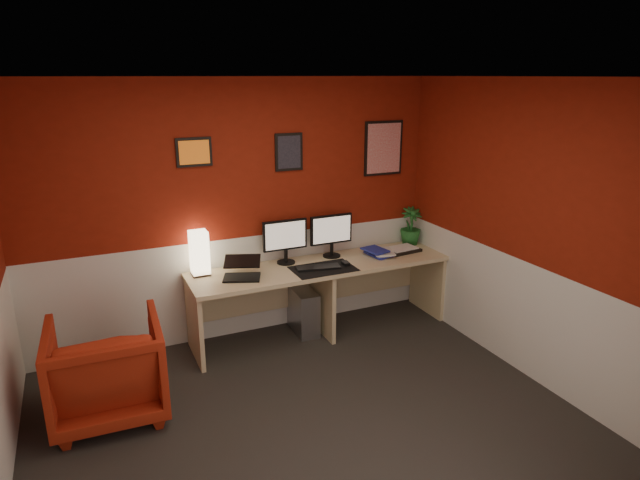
{
  "coord_description": "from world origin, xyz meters",
  "views": [
    {
      "loc": [
        -1.38,
        -3.16,
        2.51
      ],
      "look_at": [
        0.6,
        1.21,
        1.05
      ],
      "focal_mm": 30.46,
      "sensor_mm": 36.0,
      "label": 1
    }
  ],
  "objects_px": {
    "desk": "(321,299)",
    "laptop": "(241,267)",
    "potted_plant": "(411,226)",
    "shoji_lamp": "(199,254)",
    "monitor_left": "(285,235)",
    "monitor_right": "(332,229)",
    "armchair": "(107,369)",
    "zen_tray": "(402,250)",
    "pc_tower": "(303,310)"
  },
  "relations": [
    {
      "from": "shoji_lamp",
      "to": "laptop",
      "type": "distance_m",
      "value": 0.42
    },
    {
      "from": "laptop",
      "to": "zen_tray",
      "type": "bearing_deg",
      "value": 23.65
    },
    {
      "from": "laptop",
      "to": "armchair",
      "type": "xyz_separation_m",
      "value": [
        -1.23,
        -0.53,
        -0.46
      ]
    },
    {
      "from": "laptop",
      "to": "monitor_right",
      "type": "xyz_separation_m",
      "value": [
        1.02,
        0.23,
        0.18
      ]
    },
    {
      "from": "monitor_left",
      "to": "pc_tower",
      "type": "relative_size",
      "value": 1.29
    },
    {
      "from": "laptop",
      "to": "armchair",
      "type": "height_order",
      "value": "laptop"
    },
    {
      "from": "monitor_left",
      "to": "zen_tray",
      "type": "xyz_separation_m",
      "value": [
        1.25,
        -0.15,
        -0.28
      ]
    },
    {
      "from": "monitor_left",
      "to": "zen_tray",
      "type": "relative_size",
      "value": 1.66
    },
    {
      "from": "desk",
      "to": "pc_tower",
      "type": "relative_size",
      "value": 5.78
    },
    {
      "from": "laptop",
      "to": "monitor_left",
      "type": "xyz_separation_m",
      "value": [
        0.52,
        0.23,
        0.18
      ]
    },
    {
      "from": "laptop",
      "to": "pc_tower",
      "type": "height_order",
      "value": "laptop"
    },
    {
      "from": "monitor_left",
      "to": "armchair",
      "type": "bearing_deg",
      "value": -156.36
    },
    {
      "from": "laptop",
      "to": "desk",
      "type": "bearing_deg",
      "value": 24.46
    },
    {
      "from": "desk",
      "to": "monitor_left",
      "type": "distance_m",
      "value": 0.74
    },
    {
      "from": "armchair",
      "to": "shoji_lamp",
      "type": "bearing_deg",
      "value": -136.62
    },
    {
      "from": "desk",
      "to": "shoji_lamp",
      "type": "bearing_deg",
      "value": 169.7
    },
    {
      "from": "zen_tray",
      "to": "armchair",
      "type": "distance_m",
      "value": 3.08
    },
    {
      "from": "monitor_right",
      "to": "potted_plant",
      "type": "xyz_separation_m",
      "value": [
        0.97,
        0.03,
        -0.09
      ]
    },
    {
      "from": "shoji_lamp",
      "to": "potted_plant",
      "type": "relative_size",
      "value": 0.98
    },
    {
      "from": "monitor_right",
      "to": "pc_tower",
      "type": "height_order",
      "value": "monitor_right"
    },
    {
      "from": "zen_tray",
      "to": "armchair",
      "type": "height_order",
      "value": "armchair"
    },
    {
      "from": "armchair",
      "to": "zen_tray",
      "type": "bearing_deg",
      "value": -166.02
    },
    {
      "from": "monitor_left",
      "to": "shoji_lamp",
      "type": "bearing_deg",
      "value": 178.42
    },
    {
      "from": "potted_plant",
      "to": "pc_tower",
      "type": "relative_size",
      "value": 0.91
    },
    {
      "from": "desk",
      "to": "shoji_lamp",
      "type": "distance_m",
      "value": 1.29
    },
    {
      "from": "shoji_lamp",
      "to": "zen_tray",
      "type": "relative_size",
      "value": 1.14
    },
    {
      "from": "laptop",
      "to": "shoji_lamp",
      "type": "bearing_deg",
      "value": 162.64
    },
    {
      "from": "zen_tray",
      "to": "potted_plant",
      "type": "xyz_separation_m",
      "value": [
        0.22,
        0.18,
        0.19
      ]
    },
    {
      "from": "pc_tower",
      "to": "desk",
      "type": "bearing_deg",
      "value": -30.8
    },
    {
      "from": "monitor_right",
      "to": "zen_tray",
      "type": "xyz_separation_m",
      "value": [
        0.75,
        -0.15,
        -0.28
      ]
    },
    {
      "from": "shoji_lamp",
      "to": "pc_tower",
      "type": "height_order",
      "value": "shoji_lamp"
    },
    {
      "from": "pc_tower",
      "to": "monitor_right",
      "type": "bearing_deg",
      "value": 15.58
    },
    {
      "from": "shoji_lamp",
      "to": "monitor_left",
      "type": "distance_m",
      "value": 0.84
    },
    {
      "from": "monitor_right",
      "to": "zen_tray",
      "type": "relative_size",
      "value": 1.66
    },
    {
      "from": "monitor_right",
      "to": "pc_tower",
      "type": "bearing_deg",
      "value": -167.3
    },
    {
      "from": "potted_plant",
      "to": "monitor_left",
      "type": "bearing_deg",
      "value": -179.01
    },
    {
      "from": "potted_plant",
      "to": "zen_tray",
      "type": "bearing_deg",
      "value": -140.61
    },
    {
      "from": "laptop",
      "to": "armchair",
      "type": "relative_size",
      "value": 0.39
    },
    {
      "from": "desk",
      "to": "zen_tray",
      "type": "bearing_deg",
      "value": 1.79
    },
    {
      "from": "potted_plant",
      "to": "armchair",
      "type": "distance_m",
      "value": 3.36
    },
    {
      "from": "potted_plant",
      "to": "shoji_lamp",
      "type": "bearing_deg",
      "value": -179.95
    },
    {
      "from": "desk",
      "to": "potted_plant",
      "type": "xyz_separation_m",
      "value": [
        1.17,
        0.21,
        0.57
      ]
    },
    {
      "from": "monitor_left",
      "to": "monitor_right",
      "type": "relative_size",
      "value": 1.0
    },
    {
      "from": "shoji_lamp",
      "to": "armchair",
      "type": "distance_m",
      "value": 1.32
    },
    {
      "from": "desk",
      "to": "laptop",
      "type": "distance_m",
      "value": 0.95
    },
    {
      "from": "shoji_lamp",
      "to": "monitor_left",
      "type": "xyz_separation_m",
      "value": [
        0.84,
        -0.02,
        0.09
      ]
    },
    {
      "from": "desk",
      "to": "monitor_left",
      "type": "height_order",
      "value": "monitor_left"
    },
    {
      "from": "shoji_lamp",
      "to": "laptop",
      "type": "bearing_deg",
      "value": -38.52
    },
    {
      "from": "shoji_lamp",
      "to": "pc_tower",
      "type": "relative_size",
      "value": 0.89
    },
    {
      "from": "shoji_lamp",
      "to": "armchair",
      "type": "relative_size",
      "value": 0.48
    }
  ]
}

